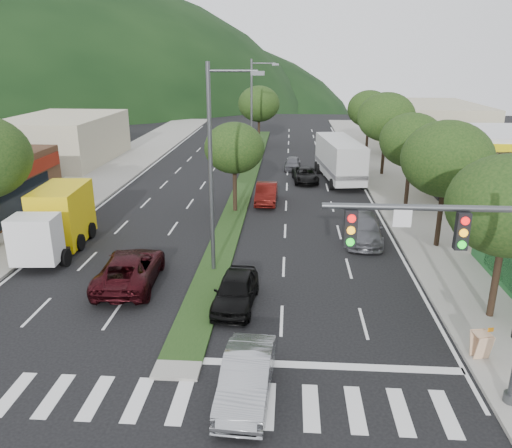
# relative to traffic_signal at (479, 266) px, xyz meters

# --- Properties ---
(ground) EXTENTS (160.00, 160.00, 0.00)m
(ground) POSITION_rel_traffic_signal_xyz_m (-9.03, 1.54, -4.65)
(ground) COLOR black
(ground) RESTS_ON ground
(sidewalk_right) EXTENTS (5.00, 90.00, 0.15)m
(sidewalk_right) POSITION_rel_traffic_signal_xyz_m (3.47, 26.54, -4.57)
(sidewalk_right) COLOR gray
(sidewalk_right) RESTS_ON ground
(sidewalk_left) EXTENTS (6.00, 90.00, 0.15)m
(sidewalk_left) POSITION_rel_traffic_signal_xyz_m (-22.03, 26.54, -4.57)
(sidewalk_left) COLOR gray
(sidewalk_left) RESTS_ON ground
(median) EXTENTS (1.60, 56.00, 0.12)m
(median) POSITION_rel_traffic_signal_xyz_m (-9.03, 29.54, -4.59)
(median) COLOR #193312
(median) RESTS_ON ground
(crosswalk) EXTENTS (19.00, 2.20, 0.01)m
(crosswalk) POSITION_rel_traffic_signal_xyz_m (-9.03, -0.46, -4.64)
(crosswalk) COLOR silver
(crosswalk) RESTS_ON ground
(traffic_signal) EXTENTS (6.12, 0.40, 7.00)m
(traffic_signal) POSITION_rel_traffic_signal_xyz_m (0.00, 0.00, 0.00)
(traffic_signal) COLOR #47494C
(traffic_signal) RESTS_ON ground
(gas_canopy) EXTENTS (12.20, 8.20, 5.25)m
(gas_canopy) POSITION_rel_traffic_signal_xyz_m (9.97, 23.54, 0.00)
(gas_canopy) COLOR silver
(gas_canopy) RESTS_ON ground
(bldg_left_far) EXTENTS (9.00, 14.00, 4.60)m
(bldg_left_far) POSITION_rel_traffic_signal_xyz_m (-28.03, 35.54, -2.35)
(bldg_left_far) COLOR #BFB498
(bldg_left_far) RESTS_ON ground
(bldg_right_far) EXTENTS (10.00, 16.00, 5.20)m
(bldg_right_far) POSITION_rel_traffic_signal_xyz_m (10.47, 45.54, -2.05)
(bldg_right_far) COLOR #BFB498
(bldg_right_far) RESTS_ON ground
(tree_r_a) EXTENTS (4.60, 4.60, 6.63)m
(tree_r_a) POSITION_rel_traffic_signal_xyz_m (2.97, 5.54, 0.17)
(tree_r_a) COLOR black
(tree_r_a) RESTS_ON sidewalk_right
(tree_r_b) EXTENTS (4.80, 4.80, 6.94)m
(tree_r_b) POSITION_rel_traffic_signal_xyz_m (2.97, 13.54, 0.39)
(tree_r_b) COLOR black
(tree_r_b) RESTS_ON sidewalk_right
(tree_r_c) EXTENTS (4.40, 4.40, 6.48)m
(tree_r_c) POSITION_rel_traffic_signal_xyz_m (2.97, 21.54, 0.10)
(tree_r_c) COLOR black
(tree_r_c) RESTS_ON sidewalk_right
(tree_r_d) EXTENTS (5.00, 5.00, 7.17)m
(tree_r_d) POSITION_rel_traffic_signal_xyz_m (2.97, 31.54, 0.54)
(tree_r_d) COLOR black
(tree_r_d) RESTS_ON sidewalk_right
(tree_r_e) EXTENTS (4.60, 4.60, 6.71)m
(tree_r_e) POSITION_rel_traffic_signal_xyz_m (2.97, 41.54, 0.25)
(tree_r_e) COLOR black
(tree_r_e) RESTS_ON sidewalk_right
(tree_med_near) EXTENTS (4.00, 4.00, 6.02)m
(tree_med_near) POSITION_rel_traffic_signal_xyz_m (-9.03, 19.54, -0.22)
(tree_med_near) COLOR black
(tree_med_near) RESTS_ON median
(tree_med_far) EXTENTS (4.80, 4.80, 6.94)m
(tree_med_far) POSITION_rel_traffic_signal_xyz_m (-9.03, 45.54, 0.36)
(tree_med_far) COLOR black
(tree_med_far) RESTS_ON median
(streetlight_near) EXTENTS (2.60, 0.25, 10.00)m
(streetlight_near) POSITION_rel_traffic_signal_xyz_m (-8.82, 9.54, 0.94)
(streetlight_near) COLOR #47494C
(streetlight_near) RESTS_ON ground
(streetlight_mid) EXTENTS (2.60, 0.25, 10.00)m
(streetlight_mid) POSITION_rel_traffic_signal_xyz_m (-8.82, 34.54, 0.94)
(streetlight_mid) COLOR #47494C
(streetlight_mid) RESTS_ON ground
(sedan_silver) EXTENTS (1.70, 4.34, 1.41)m
(sedan_silver) POSITION_rel_traffic_signal_xyz_m (-6.54, -0.07, -3.94)
(sedan_silver) COLOR #929499
(sedan_silver) RESTS_ON ground
(suv_maroon) EXTENTS (2.90, 5.67, 1.53)m
(suv_maroon) POSITION_rel_traffic_signal_xyz_m (-12.69, 7.76, -3.88)
(suv_maroon) COLOR black
(suv_maroon) RESTS_ON ground
(car_queue_a) EXTENTS (1.93, 4.26, 1.42)m
(car_queue_a) POSITION_rel_traffic_signal_xyz_m (-7.53, 5.95, -3.94)
(car_queue_a) COLOR black
(car_queue_a) RESTS_ON ground
(car_queue_b) EXTENTS (2.46, 5.19, 1.46)m
(car_queue_b) POSITION_rel_traffic_signal_xyz_m (-0.98, 14.46, -3.92)
(car_queue_b) COLOR #56565B
(car_queue_b) RESTS_ON ground
(car_queue_c) EXTENTS (1.54, 4.32, 1.42)m
(car_queue_c) POSITION_rel_traffic_signal_xyz_m (-6.99, 21.92, -3.93)
(car_queue_c) COLOR #53110D
(car_queue_c) RESTS_ON ground
(car_queue_d) EXTENTS (2.35, 4.47, 1.20)m
(car_queue_d) POSITION_rel_traffic_signal_xyz_m (-4.00, 28.51, -4.05)
(car_queue_d) COLOR black
(car_queue_d) RESTS_ON ground
(car_queue_e) EXTENTS (1.63, 3.58, 1.19)m
(car_queue_e) POSITION_rel_traffic_signal_xyz_m (-5.07, 33.51, -4.05)
(car_queue_e) COLOR #525257
(car_queue_e) RESTS_ON ground
(box_truck) EXTENTS (3.05, 6.90, 3.32)m
(box_truck) POSITION_rel_traffic_signal_xyz_m (-18.03, 12.03, -3.08)
(box_truck) COLOR silver
(box_truck) RESTS_ON ground
(motorhome) EXTENTS (3.89, 9.40, 3.51)m
(motorhome) POSITION_rel_traffic_signal_xyz_m (-1.09, 29.46, -2.78)
(motorhome) COLOR #BCBCBC
(motorhome) RESTS_ON ground
(a_frame_sign) EXTENTS (0.69, 0.75, 1.29)m
(a_frame_sign) POSITION_rel_traffic_signal_xyz_m (1.47, 2.43, -3.93)
(a_frame_sign) COLOR #D6A982
(a_frame_sign) RESTS_ON sidewalk_right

